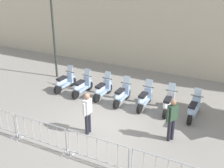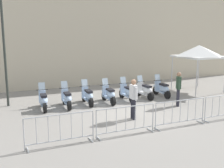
# 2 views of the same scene
# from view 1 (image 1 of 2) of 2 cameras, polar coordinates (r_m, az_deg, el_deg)

# --- Properties ---
(ground_plane) EXTENTS (120.00, 120.00, 0.00)m
(ground_plane) POSITION_cam_1_polar(r_m,az_deg,el_deg) (12.03, -2.89, -8.45)
(ground_plane) COLOR gray
(motorcycle_0) EXTENTS (0.58, 1.73, 1.24)m
(motorcycle_0) POSITION_cam_1_polar(r_m,az_deg,el_deg) (15.29, -9.57, 0.35)
(motorcycle_0) COLOR black
(motorcycle_0) RESTS_ON ground
(motorcycle_1) EXTENTS (0.56, 1.73, 1.24)m
(motorcycle_1) POSITION_cam_1_polar(r_m,az_deg,el_deg) (14.64, -6.12, -0.50)
(motorcycle_1) COLOR black
(motorcycle_1) RESTS_ON ground
(motorcycle_2) EXTENTS (0.56, 1.73, 1.24)m
(motorcycle_2) POSITION_cam_1_polar(r_m,az_deg,el_deg) (14.21, -2.00, -1.15)
(motorcycle_2) COLOR black
(motorcycle_2) RESTS_ON ground
(motorcycle_3) EXTENTS (0.56, 1.72, 1.24)m
(motorcycle_3) POSITION_cam_1_polar(r_m,az_deg,el_deg) (13.63, 1.89, -2.24)
(motorcycle_3) COLOR black
(motorcycle_3) RESTS_ON ground
(motorcycle_4) EXTENTS (0.56, 1.72, 1.24)m
(motorcycle_4) POSITION_cam_1_polar(r_m,az_deg,el_deg) (13.32, 6.45, -3.03)
(motorcycle_4) COLOR black
(motorcycle_4) RESTS_ON ground
(motorcycle_5) EXTENTS (0.56, 1.72, 1.24)m
(motorcycle_5) POSITION_cam_1_polar(r_m,az_deg,el_deg) (13.06, 11.18, -3.90)
(motorcycle_5) COLOR black
(motorcycle_5) RESTS_ON ground
(motorcycle_6) EXTENTS (0.56, 1.73, 1.24)m
(motorcycle_6) POSITION_cam_1_polar(r_m,az_deg,el_deg) (12.84, 15.95, -4.90)
(motorcycle_6) COLOR black
(motorcycle_6) RESTS_ON ground
(barrier_segment_1) EXTENTS (2.31, 0.53, 1.07)m
(barrier_segment_1) POSITION_cam_1_polar(r_m,az_deg,el_deg) (10.91, -14.13, -9.59)
(barrier_segment_1) COLOR #B2B5B7
(barrier_segment_1) RESTS_ON ground
(barrier_segment_2) EXTENTS (2.31, 0.53, 1.07)m
(barrier_segment_2) POSITION_cam_1_polar(r_m,az_deg,el_deg) (9.71, -2.98, -13.34)
(barrier_segment_2) COLOR #B2B5B7
(barrier_segment_2) RESTS_ON ground
(street_lamp) EXTENTS (0.36, 0.36, 5.68)m
(street_lamp) POSITION_cam_1_polar(r_m,az_deg,el_deg) (16.43, -11.85, 12.65)
(street_lamp) COLOR #2D332D
(street_lamp) RESTS_ON ground
(officer_near_row_end) EXTENTS (0.38, 0.48, 1.73)m
(officer_near_row_end) POSITION_cam_1_polar(r_m,az_deg,el_deg) (10.90, 11.92, -6.60)
(officer_near_row_end) COLOR #23232D
(officer_near_row_end) RESTS_ON ground
(officer_mid_plaza) EXTENTS (0.24, 0.55, 1.73)m
(officer_mid_plaza) POSITION_cam_1_polar(r_m,az_deg,el_deg) (11.14, -4.93, -5.46)
(officer_mid_plaza) COLOR #23232D
(officer_mid_plaza) RESTS_ON ground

